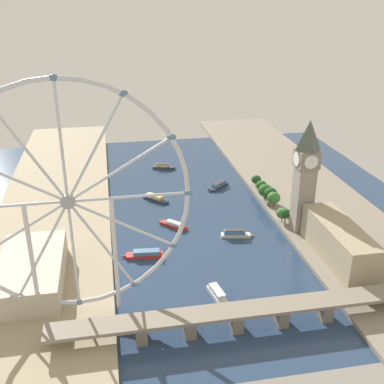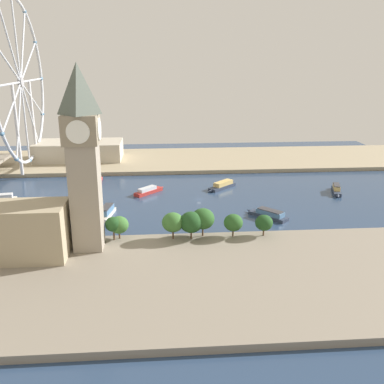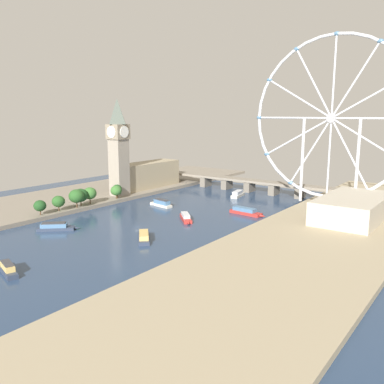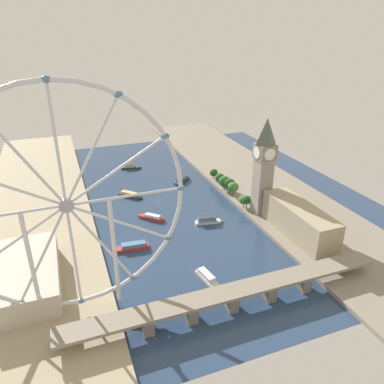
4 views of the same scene
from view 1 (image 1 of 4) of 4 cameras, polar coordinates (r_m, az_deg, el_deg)
name	(u,v)px [view 1 (image 1 of 4)]	position (r m, az deg, el deg)	size (l,w,h in m)	color
ground_plane	(186,207)	(394.10, -0.72, -1.86)	(387.04, 387.04, 0.00)	navy
riverbank_left	(308,196)	(423.87, 13.89, -0.48)	(90.00, 520.00, 3.00)	gray
riverbank_right	(53,216)	(391.81, -16.58, -2.82)	(90.00, 520.00, 3.00)	tan
clock_tower	(305,175)	(345.30, 13.59, 2.05)	(16.04, 16.04, 83.42)	gray
parliament_block	(339,242)	(325.72, 17.40, -5.80)	(22.00, 72.45, 24.27)	tan
tree_row_embankment	(270,195)	(395.84, 9.40, -0.31)	(14.09, 82.32, 14.25)	#513823
ferris_wheel	(68,203)	(243.59, -14.84, -1.25)	(127.36, 3.20, 130.28)	silver
riverside_hall	(31,271)	(305.08, -18.96, -9.10)	(38.03, 73.62, 15.46)	#BCB29E
river_bridge	(236,314)	(260.28, 5.32, -14.59)	(199.04, 14.19, 11.69)	gray
tour_boat_0	(236,233)	(349.22, 5.31, -5.04)	(25.62, 9.53, 5.74)	beige
tour_boat_1	(145,254)	(324.48, -5.77, -7.51)	(29.70, 9.31, 4.92)	#B22D28
tour_boat_2	(173,225)	(361.91, -2.30, -3.97)	(21.57, 21.06, 4.50)	#B22D28
tour_boat_3	(156,198)	(407.08, -4.45, -0.75)	(22.08, 22.91, 4.91)	#2D384C
tour_boat_4	(163,167)	(478.81, -3.49, 3.08)	(24.87, 10.77, 5.60)	#2D384C
tour_boat_5	(218,295)	(284.16, 3.17, -12.35)	(9.74, 25.43, 5.42)	beige
tour_boat_6	(218,185)	(433.03, 3.22, 0.82)	(23.18, 21.56, 5.01)	#2D384C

